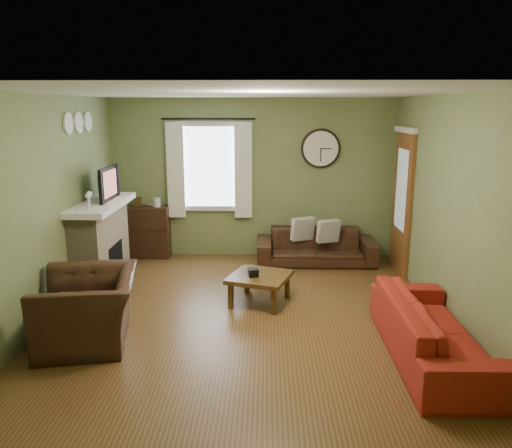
{
  "coord_description": "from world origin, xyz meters",
  "views": [
    {
      "loc": [
        0.22,
        -5.56,
        2.45
      ],
      "look_at": [
        0.1,
        0.4,
        1.05
      ],
      "focal_mm": 35.0,
      "sensor_mm": 36.0,
      "label": 1
    }
  ],
  "objects_px": {
    "bookshelf": "(148,232)",
    "sofa_red": "(432,329)",
    "sofa_brown": "(316,246)",
    "armchair": "(88,309)",
    "coffee_table": "(260,289)"
  },
  "relations": [
    {
      "from": "bookshelf",
      "to": "sofa_red",
      "type": "height_order",
      "value": "bookshelf"
    },
    {
      "from": "sofa_brown",
      "to": "sofa_red",
      "type": "distance_m",
      "value": 3.22
    },
    {
      "from": "bookshelf",
      "to": "armchair",
      "type": "relative_size",
      "value": 0.76
    },
    {
      "from": "sofa_brown",
      "to": "armchair",
      "type": "bearing_deg",
      "value": -133.62
    },
    {
      "from": "bookshelf",
      "to": "coffee_table",
      "type": "bearing_deg",
      "value": -46.39
    },
    {
      "from": "bookshelf",
      "to": "sofa_brown",
      "type": "xyz_separation_m",
      "value": [
        2.77,
        -0.27,
        -0.15
      ]
    },
    {
      "from": "sofa_brown",
      "to": "armchair",
      "type": "height_order",
      "value": "armchair"
    },
    {
      "from": "sofa_brown",
      "to": "sofa_red",
      "type": "bearing_deg",
      "value": -74.66
    },
    {
      "from": "bookshelf",
      "to": "sofa_red",
      "type": "xyz_separation_m",
      "value": [
        3.62,
        -3.38,
        -0.13
      ]
    },
    {
      "from": "armchair",
      "to": "coffee_table",
      "type": "bearing_deg",
      "value": 110.5
    },
    {
      "from": "coffee_table",
      "to": "armchair",
      "type": "bearing_deg",
      "value": -148.56
    },
    {
      "from": "sofa_red",
      "to": "coffee_table",
      "type": "xyz_separation_m",
      "value": [
        -1.73,
        1.39,
        -0.11
      ]
    },
    {
      "from": "bookshelf",
      "to": "armchair",
      "type": "bearing_deg",
      "value": -88.42
    },
    {
      "from": "bookshelf",
      "to": "coffee_table",
      "type": "height_order",
      "value": "bookshelf"
    },
    {
      "from": "sofa_red",
      "to": "sofa_brown",
      "type": "bearing_deg",
      "value": 15.34
    }
  ]
}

